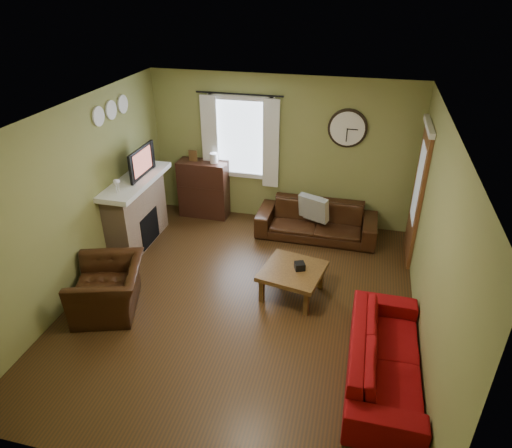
% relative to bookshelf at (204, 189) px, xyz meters
% --- Properties ---
extents(floor, '(4.60, 5.20, 0.00)m').
position_rel_bookshelf_xyz_m(floor, '(1.38, -2.39, -0.53)').
color(floor, '#3B2511').
rests_on(floor, ground).
extents(ceiling, '(4.60, 5.20, 0.00)m').
position_rel_bookshelf_xyz_m(ceiling, '(1.38, -2.39, 2.07)').
color(ceiling, white).
rests_on(ceiling, ground).
extents(wall_left, '(0.00, 5.20, 2.60)m').
position_rel_bookshelf_xyz_m(wall_left, '(-0.92, -2.39, 0.77)').
color(wall_left, olive).
rests_on(wall_left, ground).
extents(wall_right, '(0.00, 5.20, 2.60)m').
position_rel_bookshelf_xyz_m(wall_right, '(3.68, -2.39, 0.77)').
color(wall_right, olive).
rests_on(wall_right, ground).
extents(wall_back, '(4.60, 0.00, 2.60)m').
position_rel_bookshelf_xyz_m(wall_back, '(1.38, 0.21, 0.77)').
color(wall_back, olive).
rests_on(wall_back, ground).
extents(wall_front, '(4.60, 0.00, 2.60)m').
position_rel_bookshelf_xyz_m(wall_front, '(1.38, -4.99, 0.77)').
color(wall_front, olive).
rests_on(wall_front, ground).
extents(fireplace, '(0.40, 1.40, 1.10)m').
position_rel_bookshelf_xyz_m(fireplace, '(-0.72, -1.24, 0.02)').
color(fireplace, tan).
rests_on(fireplace, floor).
extents(firebox, '(0.04, 0.60, 0.55)m').
position_rel_bookshelf_xyz_m(firebox, '(-0.53, -1.24, -0.23)').
color(firebox, black).
rests_on(firebox, fireplace).
extents(mantel, '(0.58, 1.60, 0.08)m').
position_rel_bookshelf_xyz_m(mantel, '(-0.69, -1.24, 0.61)').
color(mantel, white).
rests_on(mantel, fireplace).
extents(tv, '(0.08, 0.60, 0.35)m').
position_rel_bookshelf_xyz_m(tv, '(-0.67, -1.09, 0.82)').
color(tv, black).
rests_on(tv, mantel).
extents(tv_screen, '(0.02, 0.62, 0.36)m').
position_rel_bookshelf_xyz_m(tv_screen, '(-0.59, -1.09, 0.88)').
color(tv_screen, '#994C3F').
rests_on(tv_screen, mantel).
extents(medallion_left, '(0.28, 0.28, 0.03)m').
position_rel_bookshelf_xyz_m(medallion_left, '(-0.90, -1.59, 1.72)').
color(medallion_left, white).
rests_on(medallion_left, wall_left).
extents(medallion_mid, '(0.28, 0.28, 0.03)m').
position_rel_bookshelf_xyz_m(medallion_mid, '(-0.90, -1.24, 1.72)').
color(medallion_mid, white).
rests_on(medallion_mid, wall_left).
extents(medallion_right, '(0.28, 0.28, 0.03)m').
position_rel_bookshelf_xyz_m(medallion_right, '(-0.90, -0.89, 1.72)').
color(medallion_right, white).
rests_on(medallion_right, wall_left).
extents(window_pane, '(1.00, 0.02, 1.30)m').
position_rel_bookshelf_xyz_m(window_pane, '(0.68, 0.19, 0.97)').
color(window_pane, silver).
rests_on(window_pane, wall_back).
extents(curtain_rod, '(0.03, 0.03, 1.50)m').
position_rel_bookshelf_xyz_m(curtain_rod, '(0.68, 0.09, 1.74)').
color(curtain_rod, black).
rests_on(curtain_rod, wall_back).
extents(curtain_left, '(0.28, 0.04, 1.55)m').
position_rel_bookshelf_xyz_m(curtain_left, '(0.13, 0.09, 0.92)').
color(curtain_left, silver).
rests_on(curtain_left, wall_back).
extents(curtain_right, '(0.28, 0.04, 1.55)m').
position_rel_bookshelf_xyz_m(curtain_right, '(1.23, 0.09, 0.92)').
color(curtain_right, silver).
rests_on(curtain_right, wall_back).
extents(wall_clock, '(0.64, 0.06, 0.64)m').
position_rel_bookshelf_xyz_m(wall_clock, '(2.48, 0.16, 1.27)').
color(wall_clock, white).
rests_on(wall_clock, wall_back).
extents(door, '(0.05, 0.90, 2.10)m').
position_rel_bookshelf_xyz_m(door, '(3.65, -0.54, 0.52)').
color(door, brown).
rests_on(door, floor).
extents(bookshelf, '(0.89, 0.38, 1.06)m').
position_rel_bookshelf_xyz_m(bookshelf, '(0.00, 0.00, 0.00)').
color(bookshelf, '#331911').
rests_on(bookshelf, floor).
extents(book, '(0.20, 0.26, 0.02)m').
position_rel_bookshelf_xyz_m(book, '(-0.02, 0.18, 0.43)').
color(book, '#563A1B').
rests_on(book, bookshelf).
extents(sofa_brown, '(2.02, 0.79, 0.59)m').
position_rel_bookshelf_xyz_m(sofa_brown, '(2.13, -0.30, -0.23)').
color(sofa_brown, black).
rests_on(sofa_brown, floor).
extents(pillow_left, '(0.43, 0.26, 0.42)m').
position_rel_bookshelf_xyz_m(pillow_left, '(2.02, -0.30, 0.02)').
color(pillow_left, gray).
rests_on(pillow_left, sofa_brown).
extents(pillow_right, '(0.45, 0.29, 0.43)m').
position_rel_bookshelf_xyz_m(pillow_right, '(2.11, -0.36, 0.02)').
color(pillow_right, gray).
rests_on(pillow_right, sofa_brown).
extents(sofa_red, '(0.79, 2.01, 0.59)m').
position_rel_bookshelf_xyz_m(sofa_red, '(3.27, -3.27, -0.24)').
color(sofa_red, maroon).
rests_on(sofa_red, floor).
extents(armchair, '(1.16, 1.24, 0.66)m').
position_rel_bookshelf_xyz_m(armchair, '(-0.32, -2.92, -0.20)').
color(armchair, black).
rests_on(armchair, floor).
extents(coffee_table, '(0.95, 0.95, 0.43)m').
position_rel_bookshelf_xyz_m(coffee_table, '(2.02, -2.04, -0.31)').
color(coffee_table, '#563A1B').
rests_on(coffee_table, floor).
extents(tissue_box, '(0.17, 0.17, 0.10)m').
position_rel_bookshelf_xyz_m(tissue_box, '(2.11, -2.01, -0.13)').
color(tissue_box, black).
rests_on(tissue_box, coffee_table).
extents(wine_glass_a, '(0.08, 0.08, 0.22)m').
position_rel_bookshelf_xyz_m(wine_glass_a, '(-0.67, -1.79, 0.76)').
color(wine_glass_a, white).
rests_on(wine_glass_a, mantel).
extents(wine_glass_b, '(0.07, 0.07, 0.19)m').
position_rel_bookshelf_xyz_m(wine_glass_b, '(-0.67, -1.73, 0.75)').
color(wine_glass_b, white).
rests_on(wine_glass_b, mantel).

